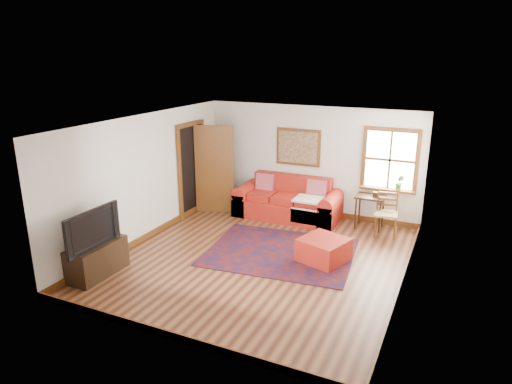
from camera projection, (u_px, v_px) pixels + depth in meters
The scene contains 13 objects.
ground at pixel (261, 259), 8.36m from camera, with size 5.50×5.50×0.00m, color #401F11.
room_envelope at pixel (262, 171), 7.89m from camera, with size 5.04×5.54×2.52m.
window at pixel (391, 167), 9.61m from camera, with size 1.18×0.20×1.38m.
doorway at pixel (206, 168), 10.48m from camera, with size 0.89×1.08×2.14m.
framed_artwork at pixel (298, 147), 10.38m from camera, with size 1.05×0.07×0.85m.
persian_rug at pixel (280, 252), 8.62m from camera, with size 2.68×2.15×0.02m, color #51110B.
red_leather_sofa at pixel (288, 204), 10.40m from camera, with size 2.36×0.98×0.93m.
red_ottoman at pixel (324, 250), 8.21m from camera, with size 0.75×0.75×0.43m, color #AC2116.
side_table at pixel (370, 201), 9.65m from camera, with size 0.60×0.45×0.72m.
ladder_back_chair at pixel (386, 211), 9.31m from camera, with size 0.50×0.48×0.96m.
media_cabinet at pixel (97, 259), 7.68m from camera, with size 0.47×1.05×0.58m, color black.
television at pixel (87, 228), 7.36m from camera, with size 1.15×0.15×0.66m, color black.
candle_hurricane at pixel (113, 232), 7.87m from camera, with size 0.12×0.12×0.18m.
Camera 1 is at (3.13, -6.96, 3.63)m, focal length 32.00 mm.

